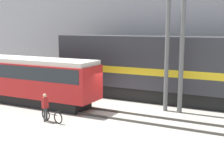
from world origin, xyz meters
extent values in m
plane|color=#9E998C|center=(0.00, 0.00, 0.00)|extent=(120.00, 120.00, 0.00)
cube|color=#47423D|center=(0.00, -2.16, 0.07)|extent=(60.00, 0.07, 0.14)
cube|color=#47423D|center=(0.00, -0.73, 0.07)|extent=(60.00, 0.07, 0.14)
cube|color=#47423D|center=(0.00, 3.10, 0.07)|extent=(60.00, 0.07, 0.14)
cube|color=#47423D|center=(0.00, 4.53, 0.07)|extent=(60.00, 0.07, 0.14)
cube|color=#99999E|center=(0.00, 10.47, 5.33)|extent=(40.36, 6.00, 10.67)
cube|color=black|center=(3.49, 3.82, 0.50)|extent=(17.76, 2.55, 1.00)
cube|color=#2D2D33|center=(3.49, 3.82, 2.90)|extent=(19.30, 3.00, 3.80)
cube|color=gold|center=(3.49, 3.82, 2.33)|extent=(18.92, 3.04, 0.50)
cube|color=black|center=(-6.84, -1.45, 0.35)|extent=(10.85, 2.00, 0.70)
cube|color=#B21E1E|center=(-6.84, -1.45, 1.85)|extent=(12.33, 2.50, 2.30)
cube|color=#1E2328|center=(-6.84, -1.45, 2.45)|extent=(11.84, 2.54, 0.90)
cube|color=beige|center=(-6.84, -1.45, 3.15)|extent=(12.08, 2.38, 0.30)
torus|color=black|center=(-1.27, -4.38, 0.35)|extent=(0.70, 0.19, 0.70)
torus|color=black|center=(-2.33, -4.19, 0.35)|extent=(0.70, 0.19, 0.70)
cylinder|color=black|center=(-1.80, -4.29, 0.47)|extent=(0.90, 0.20, 0.04)
cylinder|color=black|center=(-2.18, -4.22, 0.50)|extent=(0.03, 0.03, 0.31)
cylinder|color=#262626|center=(-1.27, -4.38, 0.75)|extent=(0.10, 0.44, 0.02)
cylinder|color=#333333|center=(-2.19, -4.28, 0.41)|extent=(0.11, 0.11, 0.82)
cylinder|color=#333333|center=(-2.22, -4.44, 0.41)|extent=(0.11, 0.11, 0.82)
cube|color=maroon|center=(-2.20, -4.36, 1.14)|extent=(0.28, 0.39, 0.63)
sphere|color=tan|center=(-2.20, -4.36, 1.57)|extent=(0.22, 0.22, 0.22)
cylinder|color=#595959|center=(3.29, 1.18, 3.95)|extent=(0.28, 0.28, 7.91)
cylinder|color=#595959|center=(4.24, 1.18, 4.13)|extent=(0.30, 0.30, 8.26)
camera|label=1|loc=(9.39, -18.19, 5.51)|focal=50.00mm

